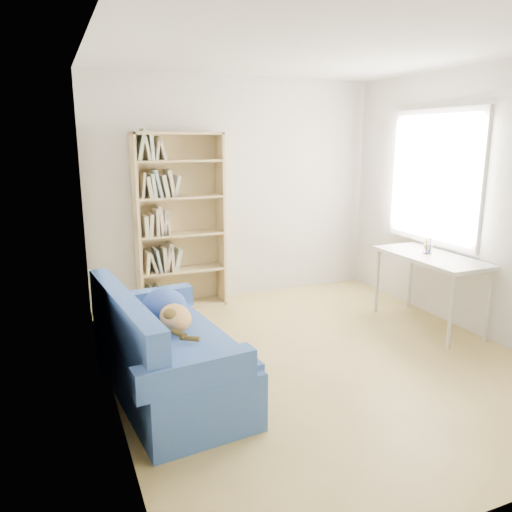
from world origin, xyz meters
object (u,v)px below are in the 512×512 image
at_px(pen_cup, 428,248).
at_px(desk, 431,262).
at_px(sofa, 164,352).
at_px(bookshelf, 180,229).

bearing_deg(pen_cup, desk, -106.60).
distance_m(sofa, pen_cup, 2.92).
bearing_deg(sofa, pen_cup, 2.23).
relative_size(sofa, pen_cup, 10.48).
height_order(bookshelf, desk, bookshelf).
height_order(sofa, desk, sofa).
height_order(bookshelf, pen_cup, bookshelf).
xyz_separation_m(bookshelf, pen_cup, (2.22, -1.49, -0.10)).
xyz_separation_m(sofa, pen_cup, (2.85, 0.41, 0.49)).
distance_m(sofa, desk, 2.86).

